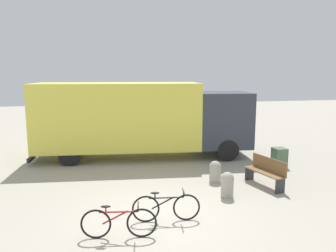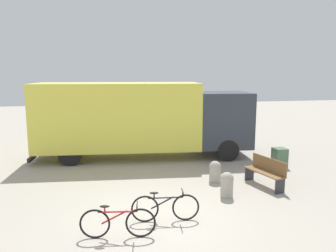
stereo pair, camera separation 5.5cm
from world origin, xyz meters
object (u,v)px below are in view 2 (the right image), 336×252
object	(u,v)px
bicycle_near	(118,222)
park_bench	(266,171)
bollard_near_bench	(227,184)
utility_box	(280,158)
delivery_truck	(141,117)
bicycle_middle	(165,207)
bollard_far_bench	(215,171)

from	to	relation	value
bicycle_near	park_bench	bearing A→B (deg)	35.52
bicycle_near	bollard_near_bench	xyz separation A→B (m)	(3.23, 1.75, 0.04)
bicycle_near	utility_box	world-z (taller)	bicycle_near
bollard_near_bench	utility_box	xyz separation A→B (m)	(3.13, 2.47, -0.03)
park_bench	utility_box	distance (m)	2.43
park_bench	bicycle_near	size ratio (longest dim) A/B	0.95
utility_box	bollard_near_bench	bearing A→B (deg)	-141.76
delivery_truck	bicycle_middle	bearing A→B (deg)	-86.10
bicycle_near	delivery_truck	bearing A→B (deg)	87.54
park_bench	bollard_far_bench	distance (m)	1.60
bollard_near_bench	bollard_far_bench	world-z (taller)	bollard_near_bench
bicycle_middle	bollard_far_bench	distance (m)	3.31
delivery_truck	park_bench	size ratio (longest dim) A/B	5.88
bicycle_middle	bollard_near_bench	xyz separation A→B (m)	(2.05, 1.17, 0.04)
park_bench	utility_box	bearing A→B (deg)	-53.75
bicycle_near	utility_box	size ratio (longest dim) A/B	2.24
park_bench	utility_box	xyz separation A→B (m)	(1.57, 1.85, -0.12)
delivery_truck	bollard_near_bench	world-z (taller)	delivery_truck
delivery_truck	utility_box	world-z (taller)	delivery_truck
bollard_near_bench	bollard_far_bench	distance (m)	1.33
bicycle_middle	bollard_far_bench	size ratio (longest dim) A/B	2.33
delivery_truck	utility_box	distance (m)	5.75
bollard_far_bench	utility_box	distance (m)	3.22
bollard_far_bench	utility_box	bearing A→B (deg)	20.82
bollard_near_bench	bicycle_near	bearing A→B (deg)	-151.55
delivery_truck	park_bench	world-z (taller)	delivery_truck
bicycle_near	bollard_far_bench	distance (m)	4.55
delivery_truck	bollard_far_bench	bearing A→B (deg)	-56.29
bicycle_near	bollard_far_bench	world-z (taller)	bicycle_near
bollard_near_bench	utility_box	bearing A→B (deg)	38.24
bicycle_middle	bollard_near_bench	distance (m)	2.36
park_bench	bicycle_near	world-z (taller)	park_bench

